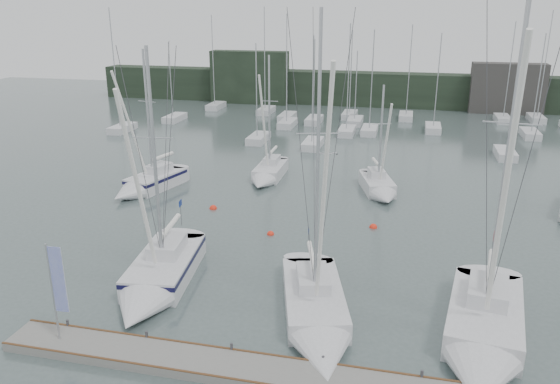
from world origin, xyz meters
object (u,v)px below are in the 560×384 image
at_px(sailboat_mid_c, 380,189).
at_px(buoy_a, 271,234).
at_px(sailboat_near_left, 155,281).
at_px(sailboat_near_right, 483,340).
at_px(dock_banner, 56,285).
at_px(sailboat_mid_b, 267,175).
at_px(sailboat_mid_a, 146,185).
at_px(buoy_c, 213,209).
at_px(buoy_b, 373,228).
at_px(sailboat_near_center, 318,321).

bearing_deg(sailboat_mid_c, buoy_a, -140.27).
bearing_deg(sailboat_mid_c, sailboat_near_left, -135.83).
bearing_deg(sailboat_near_right, dock_banner, -159.49).
bearing_deg(sailboat_mid_b, sailboat_near_left, -92.86).
bearing_deg(sailboat_mid_a, buoy_c, -5.37).
bearing_deg(buoy_c, buoy_b, -4.54).
height_order(sailboat_near_right, buoy_c, sailboat_near_right).
relative_size(sailboat_near_left, sailboat_mid_c, 1.46).
bearing_deg(sailboat_mid_c, sailboat_near_right, -90.56).
relative_size(sailboat_near_center, sailboat_mid_b, 1.36).
bearing_deg(buoy_a, sailboat_mid_a, 152.93).
relative_size(sailboat_near_right, buoy_a, 34.82).
bearing_deg(buoy_a, sailboat_near_center, -64.77).
bearing_deg(sailboat_near_left, sailboat_mid_a, 110.89).
relative_size(sailboat_near_left, buoy_b, 25.00).
relative_size(sailboat_mid_a, buoy_c, 21.42).
relative_size(sailboat_mid_c, buoy_a, 19.51).
distance_m(sailboat_near_left, sailboat_mid_a, 17.23).
xyz_separation_m(sailboat_near_center, sailboat_mid_c, (1.63, 20.41, 0.01)).
height_order(buoy_b, dock_banner, dock_banner).
xyz_separation_m(sailboat_mid_b, sailboat_mid_c, (9.89, -1.73, 0.01)).
bearing_deg(sailboat_mid_b, sailboat_near_center, -70.24).
relative_size(sailboat_near_right, sailboat_mid_c, 1.78).
xyz_separation_m(buoy_a, buoy_c, (-5.44, 3.76, 0.00)).
xyz_separation_m(sailboat_mid_b, buoy_c, (-2.17, -7.78, -0.51)).
xyz_separation_m(sailboat_mid_b, buoy_a, (3.27, -11.53, -0.51)).
height_order(sailboat_near_right, buoy_a, sailboat_near_right).
bearing_deg(sailboat_mid_b, sailboat_mid_c, -10.64).
bearing_deg(buoy_b, sailboat_mid_c, 89.91).
distance_m(sailboat_near_left, sailboat_mid_b, 20.49).
bearing_deg(sailboat_mid_b, dock_banner, -96.25).
relative_size(sailboat_near_left, buoy_a, 28.39).
bearing_deg(sailboat_near_left, buoy_a, 58.33).
distance_m(sailboat_near_left, sailboat_mid_c, 21.56).
bearing_deg(sailboat_near_center, sailboat_mid_b, 95.33).
distance_m(sailboat_near_left, buoy_b, 15.87).
xyz_separation_m(sailboat_near_left, sailboat_mid_a, (-8.16, 15.18, -0.00)).
distance_m(sailboat_near_right, buoy_b, 14.57).
bearing_deg(buoy_c, sailboat_mid_c, 26.61).
bearing_deg(buoy_a, sailboat_mid_b, 105.81).
height_order(sailboat_mid_c, dock_banner, sailboat_mid_c).
bearing_deg(dock_banner, buoy_a, 65.10).
xyz_separation_m(buoy_b, dock_banner, (-12.41, -17.30, 3.13)).
xyz_separation_m(sailboat_mid_c, buoy_b, (-0.01, -7.00, -0.52)).
xyz_separation_m(sailboat_near_right, sailboat_mid_b, (-15.60, 22.12, -0.11)).
bearing_deg(sailboat_near_left, sailboat_near_center, -17.83).
height_order(sailboat_near_center, buoy_b, sailboat_near_center).
height_order(buoy_a, buoy_c, buoy_c).
distance_m(sailboat_mid_c, buoy_a, 11.84).
relative_size(sailboat_near_right, buoy_c, 29.59).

